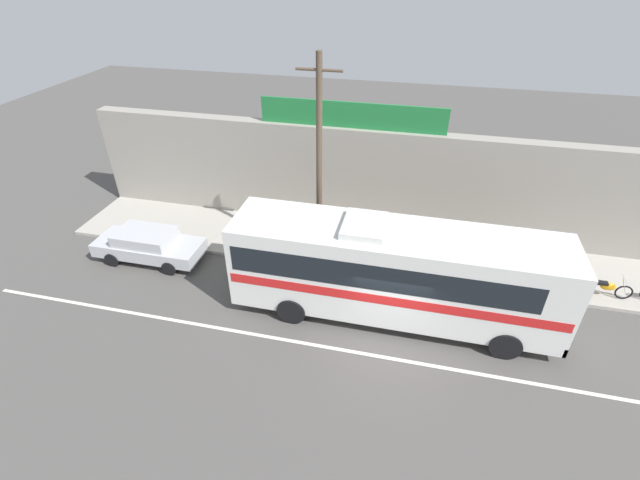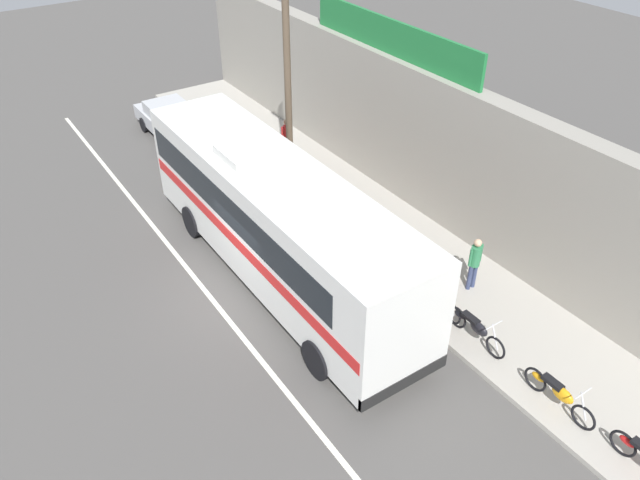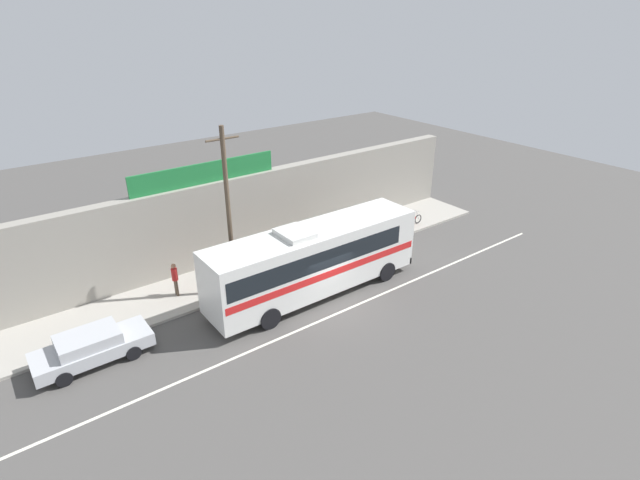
{
  "view_description": "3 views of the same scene",
  "coord_description": "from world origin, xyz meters",
  "px_view_note": "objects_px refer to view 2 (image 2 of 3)",
  "views": [
    {
      "loc": [
        0.29,
        -11.2,
        11.38
      ],
      "look_at": [
        -2.94,
        2.52,
        2.06
      ],
      "focal_mm": 25.13,
      "sensor_mm": 36.0,
      "label": 1
    },
    {
      "loc": [
        12.45,
        -5.62,
        11.44
      ],
      "look_at": [
        1.36,
        1.85,
        1.92
      ],
      "focal_mm": 34.45,
      "sensor_mm": 36.0,
      "label": 2
    },
    {
      "loc": [
        -12.72,
        -16.05,
        13.24
      ],
      "look_at": [
        1.2,
        2.53,
        2.19
      ],
      "focal_mm": 27.67,
      "sensor_mm": 36.0,
      "label": 3
    }
  ],
  "objects_px": {
    "parked_car": "(173,121)",
    "motorcycle_black": "(558,394)",
    "utility_pole": "(288,81)",
    "motorcycle_blue": "(435,296)",
    "intercity_bus": "(275,216)",
    "pedestrian_near_shop": "(287,137)",
    "pedestrian_by_curb": "(475,260)",
    "motorcycle_purple": "(476,328)"
  },
  "relations": [
    {
      "from": "parked_car",
      "to": "motorcycle_black",
      "type": "bearing_deg",
      "value": 4.94
    },
    {
      "from": "parked_car",
      "to": "motorcycle_black",
      "type": "relative_size",
      "value": 2.35
    },
    {
      "from": "utility_pole",
      "to": "motorcycle_blue",
      "type": "bearing_deg",
      "value": 2.21
    },
    {
      "from": "intercity_bus",
      "to": "parked_car",
      "type": "relative_size",
      "value": 2.48
    },
    {
      "from": "motorcycle_blue",
      "to": "pedestrian_near_shop",
      "type": "distance_m",
      "value": 9.56
    },
    {
      "from": "intercity_bus",
      "to": "pedestrian_by_curb",
      "type": "bearing_deg",
      "value": 48.09
    },
    {
      "from": "motorcycle_purple",
      "to": "intercity_bus",
      "type": "bearing_deg",
      "value": -153.05
    },
    {
      "from": "motorcycle_purple",
      "to": "motorcycle_blue",
      "type": "xyz_separation_m",
      "value": [
        -1.5,
        -0.01,
        0.0
      ]
    },
    {
      "from": "utility_pole",
      "to": "motorcycle_black",
      "type": "distance_m",
      "value": 11.71
    },
    {
      "from": "intercity_bus",
      "to": "parked_car",
      "type": "xyz_separation_m",
      "value": [
        -10.32,
        1.13,
        -1.33
      ]
    },
    {
      "from": "intercity_bus",
      "to": "motorcycle_blue",
      "type": "xyz_separation_m",
      "value": [
        3.81,
        2.69,
        -1.5
      ]
    },
    {
      "from": "intercity_bus",
      "to": "motorcycle_purple",
      "type": "relative_size",
      "value": 5.8
    },
    {
      "from": "pedestrian_near_shop",
      "to": "motorcycle_blue",
      "type": "bearing_deg",
      "value": -6.8
    },
    {
      "from": "motorcycle_black",
      "to": "motorcycle_purple",
      "type": "bearing_deg",
      "value": 179.96
    },
    {
      "from": "parked_car",
      "to": "pedestrian_near_shop",
      "type": "height_order",
      "value": "pedestrian_near_shop"
    },
    {
      "from": "intercity_bus",
      "to": "pedestrian_by_curb",
      "type": "height_order",
      "value": "intercity_bus"
    },
    {
      "from": "intercity_bus",
      "to": "motorcycle_blue",
      "type": "relative_size",
      "value": 5.84
    },
    {
      "from": "motorcycle_purple",
      "to": "utility_pole",
      "type": "bearing_deg",
      "value": -178.11
    },
    {
      "from": "motorcycle_black",
      "to": "motorcycle_purple",
      "type": "distance_m",
      "value": 2.57
    },
    {
      "from": "motorcycle_purple",
      "to": "pedestrian_by_curb",
      "type": "bearing_deg",
      "value": 137.01
    },
    {
      "from": "intercity_bus",
      "to": "pedestrian_by_curb",
      "type": "xyz_separation_m",
      "value": [
        3.74,
        4.17,
        -0.95
      ]
    },
    {
      "from": "pedestrian_near_shop",
      "to": "pedestrian_by_curb",
      "type": "height_order",
      "value": "pedestrian_near_shop"
    },
    {
      "from": "motorcycle_blue",
      "to": "pedestrian_by_curb",
      "type": "xyz_separation_m",
      "value": [
        -0.07,
        1.48,
        0.55
      ]
    },
    {
      "from": "utility_pole",
      "to": "pedestrian_near_shop",
      "type": "distance_m",
      "value": 4.38
    },
    {
      "from": "motorcycle_blue",
      "to": "pedestrian_by_curb",
      "type": "height_order",
      "value": "pedestrian_by_curb"
    },
    {
      "from": "utility_pole",
      "to": "parked_car",
      "type": "bearing_deg",
      "value": -169.76
    },
    {
      "from": "utility_pole",
      "to": "motorcycle_purple",
      "type": "height_order",
      "value": "utility_pole"
    },
    {
      "from": "parked_car",
      "to": "pedestrian_near_shop",
      "type": "relative_size",
      "value": 2.6
    },
    {
      "from": "motorcycle_black",
      "to": "pedestrian_near_shop",
      "type": "xyz_separation_m",
      "value": [
        -13.54,
        1.12,
        0.6
      ]
    },
    {
      "from": "motorcycle_purple",
      "to": "motorcycle_blue",
      "type": "distance_m",
      "value": 1.5
    },
    {
      "from": "utility_pole",
      "to": "intercity_bus",
      "type": "bearing_deg",
      "value": -37.52
    },
    {
      "from": "utility_pole",
      "to": "pedestrian_by_curb",
      "type": "height_order",
      "value": "utility_pole"
    },
    {
      "from": "intercity_bus",
      "to": "utility_pole",
      "type": "relative_size",
      "value": 1.35
    },
    {
      "from": "motorcycle_black",
      "to": "pedestrian_near_shop",
      "type": "relative_size",
      "value": 1.11
    },
    {
      "from": "parked_car",
      "to": "motorcycle_purple",
      "type": "xyz_separation_m",
      "value": [
        15.63,
        1.57,
        -0.17
      ]
    },
    {
      "from": "pedestrian_by_curb",
      "to": "motorcycle_black",
      "type": "bearing_deg",
      "value": -19.51
    },
    {
      "from": "parked_car",
      "to": "utility_pole",
      "type": "height_order",
      "value": "utility_pole"
    },
    {
      "from": "intercity_bus",
      "to": "motorcycle_black",
      "type": "xyz_separation_m",
      "value": [
        7.88,
        2.7,
        -1.5
      ]
    },
    {
      "from": "motorcycle_purple",
      "to": "motorcycle_blue",
      "type": "bearing_deg",
      "value": -179.58
    },
    {
      "from": "pedestrian_near_shop",
      "to": "parked_car",
      "type": "bearing_deg",
      "value": -149.96
    },
    {
      "from": "utility_pole",
      "to": "motorcycle_blue",
      "type": "relative_size",
      "value": 4.33
    },
    {
      "from": "parked_car",
      "to": "motorcycle_purple",
      "type": "relative_size",
      "value": 2.34
    }
  ]
}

